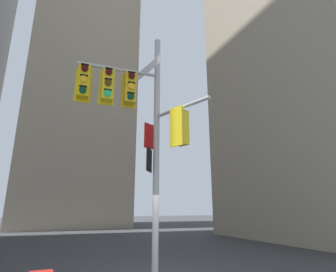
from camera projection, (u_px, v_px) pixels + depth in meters
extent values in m
cube|color=tan|center=(327.00, 20.00, 23.12)|extent=(15.25, 15.25, 36.03)
cube|color=tan|center=(85.00, 49.00, 37.10)|extent=(12.16, 12.16, 47.25)
cylinder|color=#B2B2B5|center=(156.00, 150.00, 8.11)|extent=(0.19, 0.19, 7.71)
cylinder|color=#B2B2B5|center=(119.00, 70.00, 8.36)|extent=(2.55, 0.32, 0.10)
cylinder|color=#B2B2B5|center=(181.00, 108.00, 7.65)|extent=(0.78, 2.03, 0.10)
cube|color=gold|center=(129.00, 91.00, 8.50)|extent=(0.48, 0.07, 1.14)
cube|color=gold|center=(130.00, 89.00, 8.33)|extent=(0.37, 0.37, 1.00)
cylinder|color=#360605|center=(132.00, 76.00, 8.24)|extent=(0.20, 0.08, 0.20)
cube|color=black|center=(132.00, 72.00, 8.26)|extent=(0.23, 0.09, 0.02)
cylinder|color=yellow|center=(131.00, 86.00, 8.15)|extent=(0.20, 0.08, 0.20)
cube|color=black|center=(131.00, 82.00, 8.17)|extent=(0.23, 0.09, 0.02)
cylinder|color=#06311C|center=(131.00, 97.00, 8.05)|extent=(0.20, 0.08, 0.20)
cube|color=black|center=(131.00, 93.00, 8.08)|extent=(0.23, 0.09, 0.02)
cube|color=yellow|center=(107.00, 88.00, 8.28)|extent=(0.48, 0.07, 1.14)
cube|color=yellow|center=(107.00, 85.00, 8.10)|extent=(0.37, 0.37, 1.00)
cylinder|color=#360605|center=(109.00, 72.00, 8.01)|extent=(0.20, 0.08, 0.20)
cube|color=black|center=(109.00, 68.00, 8.04)|extent=(0.23, 0.09, 0.02)
cylinder|color=#3C2C06|center=(108.00, 83.00, 7.92)|extent=(0.20, 0.08, 0.20)
cube|color=black|center=(108.00, 79.00, 7.95)|extent=(0.23, 0.09, 0.02)
cylinder|color=#19C672|center=(108.00, 93.00, 7.83)|extent=(0.20, 0.08, 0.20)
cube|color=black|center=(108.00, 90.00, 7.86)|extent=(0.23, 0.09, 0.02)
cube|color=yellow|center=(83.00, 85.00, 8.05)|extent=(0.48, 0.07, 1.14)
cube|color=yellow|center=(84.00, 82.00, 7.88)|extent=(0.37, 0.37, 1.00)
cylinder|color=#360605|center=(85.00, 68.00, 7.79)|extent=(0.20, 0.08, 0.20)
cube|color=black|center=(85.00, 64.00, 7.82)|extent=(0.23, 0.09, 0.02)
cylinder|color=yellow|center=(84.00, 79.00, 7.70)|extent=(0.20, 0.08, 0.20)
cube|color=black|center=(84.00, 75.00, 7.72)|extent=(0.23, 0.09, 0.02)
cylinder|color=#06311C|center=(83.00, 90.00, 7.61)|extent=(0.20, 0.08, 0.20)
cube|color=black|center=(83.00, 86.00, 7.63)|extent=(0.23, 0.09, 0.02)
cube|color=yellow|center=(176.00, 126.00, 7.37)|extent=(0.18, 0.46, 1.14)
cube|color=yellow|center=(181.00, 128.00, 7.50)|extent=(0.43, 0.43, 1.00)
cylinder|color=#360605|center=(185.00, 118.00, 7.72)|extent=(0.12, 0.21, 0.20)
cube|color=black|center=(185.00, 114.00, 7.76)|extent=(0.14, 0.23, 0.02)
cylinder|color=#3C2C06|center=(186.00, 129.00, 7.63)|extent=(0.12, 0.21, 0.20)
cube|color=black|center=(186.00, 125.00, 7.66)|extent=(0.14, 0.23, 0.02)
cylinder|color=#19C672|center=(186.00, 141.00, 7.54)|extent=(0.12, 0.21, 0.20)
cube|color=black|center=(186.00, 137.00, 7.57)|extent=(0.14, 0.23, 0.02)
cube|color=white|center=(148.00, 68.00, 8.62)|extent=(0.27, 1.44, 0.28)
cube|color=#19479E|center=(148.00, 68.00, 8.62)|extent=(0.26, 1.40, 0.24)
cube|color=red|center=(151.00, 137.00, 8.36)|extent=(0.57, 0.31, 0.80)
cube|color=white|center=(151.00, 137.00, 8.36)|extent=(0.54, 0.29, 0.76)
cube|color=black|center=(149.00, 160.00, 8.07)|extent=(0.36, 0.50, 0.72)
cube|color=white|center=(149.00, 160.00, 8.07)|extent=(0.33, 0.46, 0.68)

